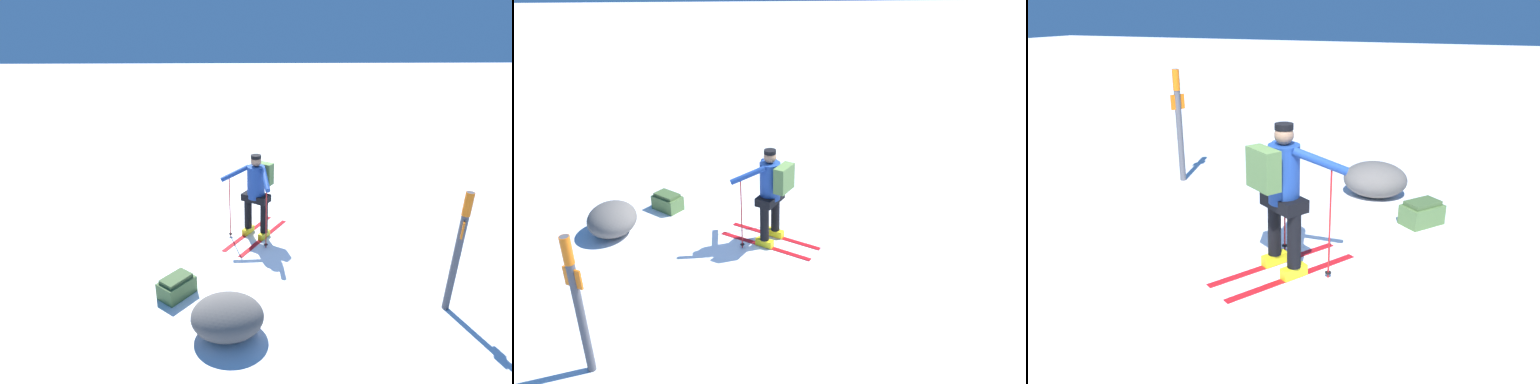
# 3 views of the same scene
# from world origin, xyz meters

# --- Properties ---
(ground_plane) EXTENTS (80.00, 80.00, 0.00)m
(ground_plane) POSITION_xyz_m (0.00, 0.00, 0.00)
(ground_plane) COLOR white
(skier) EXTENTS (1.33, 1.67, 1.67)m
(skier) POSITION_xyz_m (-0.01, -0.06, 0.97)
(skier) COLOR red
(skier) RESTS_ON ground_plane
(dropped_backpack) EXTENTS (0.61, 0.63, 0.33)m
(dropped_backpack) POSITION_xyz_m (-1.30, -1.95, 0.16)
(dropped_backpack) COLOR #4C6B38
(dropped_backpack) RESTS_ON ground_plane
(trail_marker) EXTENTS (0.14, 0.22, 1.85)m
(trail_marker) POSITION_xyz_m (2.69, -2.39, 1.09)
(trail_marker) COLOR #4C4C51
(trail_marker) RESTS_ON ground_plane
(rock_boulder) EXTENTS (0.98, 0.83, 0.54)m
(rock_boulder) POSITION_xyz_m (-0.49, -2.80, 0.27)
(rock_boulder) COLOR #5B5651
(rock_boulder) RESTS_ON ground_plane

